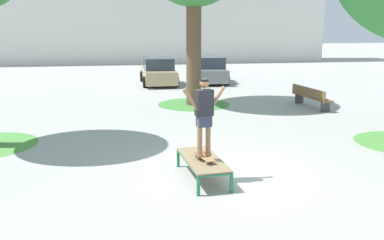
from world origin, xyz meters
TOP-DOWN VIEW (x-y plane):
  - ground_plane at (0.00, 0.00)m, footprint 120.00×120.00m
  - skate_box at (-0.66, -0.33)m, footprint 0.94×1.96m
  - skateboard at (-0.65, -0.42)m, footprint 0.39×0.82m
  - skater at (-0.65, -0.42)m, footprint 0.99×0.37m
  - grass_patch_mid_back at (0.57, 8.45)m, footprint 3.05×3.05m
  - car_tan at (-0.40, 14.88)m, footprint 1.97×4.23m
  - car_grey at (2.61, 15.24)m, footprint 2.16×4.32m
  - park_bench at (5.20, 7.04)m, footprint 0.77×2.44m

SIDE VIEW (x-z plane):
  - ground_plane at x=0.00m, z-range 0.00..0.00m
  - grass_patch_mid_back at x=0.57m, z-range 0.00..0.01m
  - skate_box at x=-0.66m, z-range 0.18..0.64m
  - park_bench at x=5.20m, z-range 0.03..0.86m
  - skateboard at x=-0.65m, z-range 0.49..0.58m
  - car_tan at x=-0.40m, z-range -0.06..1.44m
  - car_grey at x=2.61m, z-range -0.06..1.44m
  - skater at x=-0.65m, z-range 0.68..2.38m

